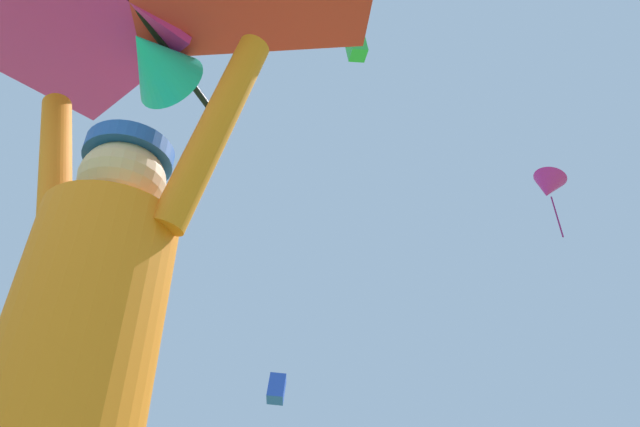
% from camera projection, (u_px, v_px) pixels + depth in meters
% --- Properties ---
extents(kite_flyer_person, '(0.81, 0.38, 1.92)m').
position_uv_depth(kite_flyer_person, '(68.00, 395.00, 1.10)').
color(kite_flyer_person, '#424751').
rests_on(kite_flyer_person, ground).
extents(held_stunt_kite, '(1.76, 1.03, 0.40)m').
position_uv_depth(held_stunt_kite, '(149.00, 16.00, 1.69)').
color(held_stunt_kite, black).
extents(distant_kite_magenta_overhead_distant, '(1.65, 1.51, 2.53)m').
position_uv_depth(distant_kite_magenta_overhead_distant, '(548.00, 187.00, 16.88)').
color(distant_kite_magenta_overhead_distant, '#DB2393').
extents(distant_kite_black_low_left, '(1.02, 0.95, 0.56)m').
position_uv_depth(distant_kite_black_low_left, '(169.00, 81.00, 24.90)').
color(distant_kite_black_low_left, black).
extents(distant_kite_green_mid_left, '(0.78, 0.73, 0.90)m').
position_uv_depth(distant_kite_green_mid_left, '(356.00, 47.00, 16.42)').
color(distant_kite_green_mid_left, green).
extents(distant_kite_blue_mid_right, '(0.73, 0.97, 1.13)m').
position_uv_depth(distant_kite_blue_mid_right, '(277.00, 389.00, 18.96)').
color(distant_kite_blue_mid_right, blue).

